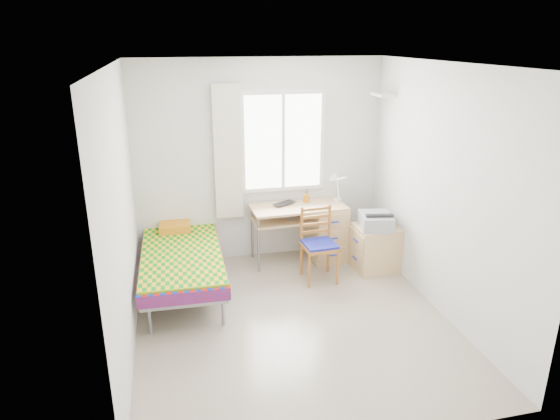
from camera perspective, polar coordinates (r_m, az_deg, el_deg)
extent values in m
plane|color=#BCAD93|center=(5.38, 1.46, -12.49)|extent=(3.50, 3.50, 0.00)
plane|color=white|center=(4.59, 1.74, 16.35)|extent=(3.50, 3.50, 0.00)
plane|color=silver|center=(6.47, -2.30, 5.53)|extent=(3.20, 0.00, 3.20)
plane|color=silver|center=(4.71, -17.62, -0.67)|extent=(0.00, 3.50, 3.50)
plane|color=silver|center=(5.44, 18.15, 1.91)|extent=(0.00, 3.50, 3.50)
cube|color=white|center=(6.46, 0.34, 7.79)|extent=(1.10, 0.04, 1.30)
cube|color=white|center=(6.45, 0.36, 7.78)|extent=(1.00, 0.02, 1.20)
cube|color=white|center=(6.45, 0.37, 7.77)|extent=(0.04, 0.02, 1.20)
cube|color=beige|center=(6.31, -5.98, 6.48)|extent=(0.35, 0.05, 1.70)
cube|color=white|center=(6.44, 11.68, 12.78)|extent=(0.20, 0.32, 0.03)
cube|color=gray|center=(5.94, -11.12, -6.06)|extent=(0.91, 1.96, 0.06)
cube|color=red|center=(5.91, -11.17, -5.38)|extent=(0.95, 1.98, 0.14)
cube|color=gold|center=(5.86, -11.21, -4.77)|extent=(0.92, 1.86, 0.03)
cube|color=tan|center=(6.71, -11.60, -0.74)|extent=(0.93, 0.07, 0.53)
cube|color=orange|center=(6.47, -11.94, -1.85)|extent=(0.39, 0.34, 0.10)
cylinder|color=gray|center=(5.26, -14.66, -12.06)|extent=(0.04, 0.04, 0.31)
cylinder|color=gray|center=(6.82, -8.26, -4.08)|extent=(0.04, 0.04, 0.31)
cube|color=tan|center=(6.44, 2.09, 0.34)|extent=(1.24, 0.61, 0.03)
cube|color=tan|center=(6.68, 5.34, -2.51)|extent=(0.45, 0.56, 0.73)
cube|color=tan|center=(6.44, 0.16, -1.13)|extent=(0.76, 0.55, 0.02)
cylinder|color=gray|center=(6.25, -2.47, -4.01)|extent=(0.03, 0.03, 0.73)
cylinder|color=gray|center=(6.67, -3.19, -2.49)|extent=(0.03, 0.03, 0.73)
cube|color=#9F541E|center=(6.03, 4.53, -4.18)|extent=(0.42, 0.42, 0.04)
cube|color=navy|center=(6.02, 4.54, -3.93)|extent=(0.39, 0.39, 0.04)
cube|color=#9F541E|center=(6.09, 4.11, -1.18)|extent=(0.35, 0.05, 0.39)
cylinder|color=#9F541E|center=(5.93, 3.35, -6.94)|extent=(0.03, 0.03, 0.44)
cylinder|color=#9F541E|center=(6.24, 5.60, -3.32)|extent=(0.04, 0.04, 0.90)
cube|color=tan|center=(6.47, 10.88, -4.28)|extent=(0.55, 0.50, 0.58)
cube|color=tan|center=(6.32, 8.72, -3.43)|extent=(0.03, 0.43, 0.21)
cube|color=tan|center=(6.41, 8.61, -5.43)|extent=(0.03, 0.43, 0.21)
cube|color=#9A9DA2|center=(6.28, 10.89, -1.25)|extent=(0.45, 0.50, 0.18)
cube|color=black|center=(6.25, 10.94, -0.49)|extent=(0.36, 0.40, 0.02)
imported|color=black|center=(6.45, 0.75, 0.63)|extent=(0.37, 0.33, 0.02)
cylinder|color=orange|center=(6.58, 3.04, 1.35)|extent=(0.11, 0.11, 0.10)
cylinder|color=white|center=(6.66, 6.60, 1.16)|extent=(0.11, 0.11, 0.03)
cylinder|color=white|center=(6.62, 6.65, 2.47)|extent=(0.02, 0.13, 0.30)
cylinder|color=white|center=(6.50, 6.77, 3.55)|extent=(0.14, 0.26, 0.12)
cone|color=white|center=(6.37, 6.40, 3.56)|extent=(0.16, 0.17, 0.14)
imported|color=gray|center=(6.44, 0.54, -1.13)|extent=(0.26, 0.30, 0.02)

